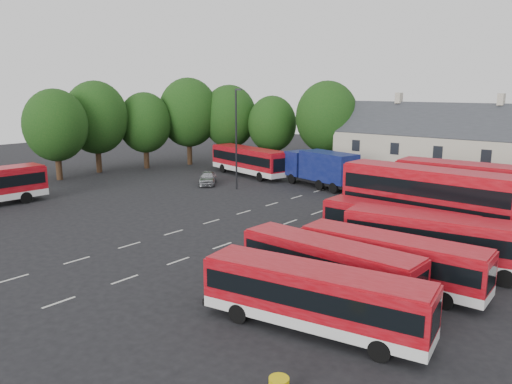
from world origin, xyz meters
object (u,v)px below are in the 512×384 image
bus_dd_south (427,198)px  box_truck (321,167)px  silver_car (208,178)px  lamppost (236,136)px  bus_row_a (314,294)px

bus_dd_south → box_truck: size_ratio=1.32×
box_truck → silver_car: box_truck is taller
lamppost → bus_row_a: bearing=-42.1°
lamppost → silver_car: bearing=-178.9°
bus_dd_south → silver_car: 26.84m
box_truck → bus_row_a: bearing=-44.3°
bus_row_a → silver_car: (-28.06, 21.36, -1.01)m
bus_row_a → lamppost: lamppost is taller
bus_row_a → box_truck: 33.14m
bus_row_a → bus_dd_south: (-1.64, 17.14, 1.12)m
bus_dd_south → bus_row_a: bearing=-82.7°
bus_row_a → lamppost: bearing=128.5°
lamppost → bus_dd_south: bearing=-11.0°
bus_row_a → box_truck: (-17.51, 28.14, 0.45)m
box_truck → silver_car: size_ratio=2.14×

